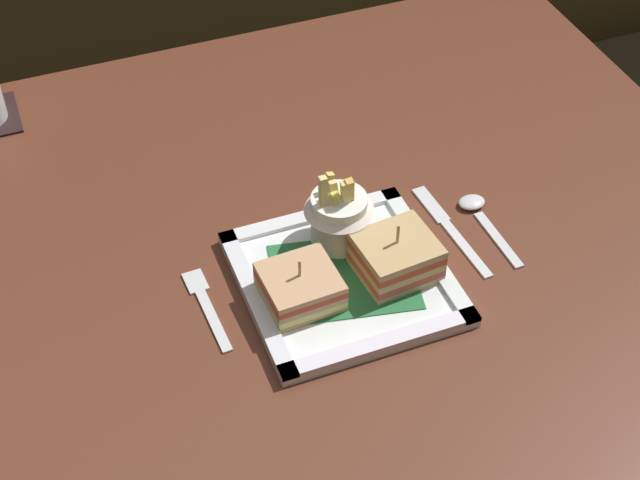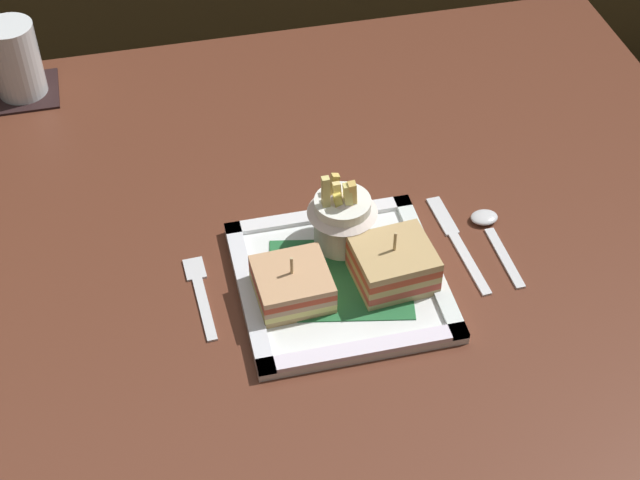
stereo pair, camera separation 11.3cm
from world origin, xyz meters
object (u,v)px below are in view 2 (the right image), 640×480
Objects in this scene: dining_table at (302,307)px; fork at (200,292)px; sandwich_half_left at (292,285)px; fries_cup at (342,213)px; square_plate at (340,281)px; sandwich_half_right at (393,265)px; knife at (456,239)px; spoon at (490,228)px; water_glass at (16,63)px.

dining_table is 0.19m from fork.
fries_cup is (0.08, 0.07, 0.03)m from sandwich_half_left.
square_plate is 2.17× the size of fries_cup.
dining_table is at bearing 133.80° from sandwich_half_right.
sandwich_half_left is 0.91× the size of sandwich_half_right.
knife is 1.31× the size of spoon.
fries_cup is 0.82× the size of fork.
dining_table is 4.94× the size of square_plate.
dining_table is 10.73× the size of fries_cup.
water_glass is at bearing 127.04° from square_plate.
fries_cup is at bearing -47.92° from water_glass.
fork is at bearing -66.39° from water_glass.
sandwich_half_right is at bearing -12.92° from square_plate.
knife is at bearing 2.85° from fork.
square_plate reaches higher than knife.
square_plate is 0.16m from knife.
knife is (0.10, 0.05, -0.03)m from sandwich_half_right.
fork is at bearing -177.15° from knife.
water_glass is (-0.38, 0.42, -0.01)m from fries_cup.
sandwich_half_right is 0.23m from fork.
sandwich_half_left is 0.27m from spoon.
sandwich_half_right is (0.12, 0.00, 0.00)m from sandwich_half_left.
sandwich_half_left is 0.23m from knife.
fries_cup is at bearing 43.76° from sandwich_half_left.
square_plate is 2.72× the size of sandwich_half_left.
sandwich_half_right is at bearing -46.20° from dining_table.
spoon is at bearing 3.49° from fork.
knife is at bearing 14.45° from square_plate.
square_plate is 1.35× the size of knife.
fork is at bearing -169.00° from fries_cup.
knife is at bearing -7.59° from fries_cup.
fries_cup is at bearing 176.21° from spoon.
fork is at bearing 170.16° from sandwich_half_right.
square_plate is 0.21m from spoon.
sandwich_half_left is 0.80× the size of fries_cup.
knife is (0.32, 0.02, -0.00)m from fork.
water_glass reaches higher than sandwich_half_right.
water_glass is 0.63× the size of knife.
water_glass is 0.82× the size of spoon.
sandwich_half_right is 0.72× the size of fork.
fries_cup is (0.02, 0.06, 0.05)m from square_plate.
sandwich_half_left is 0.50× the size of knife.
dining_table is at bearing -50.27° from water_glass.
fork and knife have the same top height.
knife is (0.14, -0.02, -0.06)m from fries_cup.
square_plate is at bearing -105.75° from fries_cup.
square_plate is at bearing 167.08° from sandwich_half_right.
square_plate is 0.08m from fries_cup.
water_glass reaches higher than dining_table.
spoon is (0.21, 0.05, -0.00)m from square_plate.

